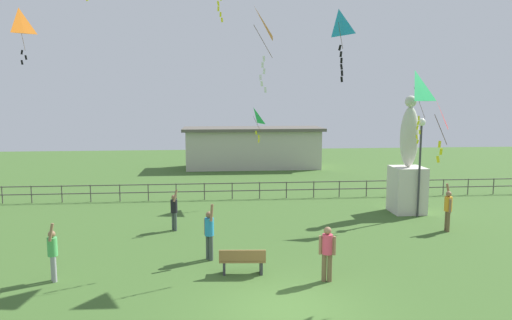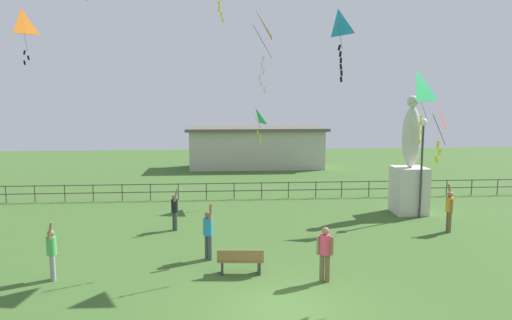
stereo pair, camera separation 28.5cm
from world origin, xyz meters
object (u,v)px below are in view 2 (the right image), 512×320
(park_bench, at_px, (241,260))
(kite_8, at_px, (433,116))
(person_0, at_px, (325,250))
(statue_monument, at_px, (410,174))
(kite_5, at_px, (416,89))
(person_2, at_px, (208,231))
(person_3, at_px, (450,208))
(kite_1, at_px, (22,26))
(lamppost, at_px, (422,147))
(person_1, at_px, (175,209))
(kite_2, at_px, (255,117))
(kite_0, at_px, (338,26))
(kite_3, at_px, (253,28))
(person_4, at_px, (52,251))

(park_bench, bearing_deg, kite_8, -13.59)
(person_0, bearing_deg, kite_8, -10.19)
(statue_monument, height_order, kite_5, kite_5)
(person_2, relative_size, kite_8, 1.11)
(person_2, height_order, kite_8, kite_8)
(person_3, height_order, kite_8, kite_8)
(person_2, distance_m, kite_8, 8.31)
(kite_1, bearing_deg, lamppost, -3.06)
(park_bench, xyz_separation_m, person_1, (-2.61, 5.33, 0.46))
(lamppost, relative_size, kite_2, 2.57)
(kite_1, bearing_deg, person_0, -35.28)
(lamppost, bearing_deg, park_bench, -142.98)
(kite_1, bearing_deg, person_1, -18.90)
(person_0, height_order, kite_8, kite_8)
(park_bench, distance_m, kite_8, 7.40)
(lamppost, height_order, kite_5, kite_5)
(kite_2, xyz_separation_m, kite_8, (4.31, -11.66, 0.49))
(person_3, relative_size, kite_2, 1.11)
(lamppost, distance_m, person_0, 10.06)
(kite_1, bearing_deg, kite_0, -23.61)
(kite_5, bearing_deg, person_2, -151.02)
(person_1, xyz_separation_m, kite_8, (8.17, -6.68, 4.22))
(kite_1, relative_size, kite_8, 1.29)
(park_bench, height_order, person_3, person_3)
(person_3, bearing_deg, kite_3, -168.43)
(person_0, xyz_separation_m, kite_1, (-11.96, 8.46, 7.85))
(kite_8, bearing_deg, person_2, 156.88)
(kite_0, height_order, kite_5, kite_0)
(lamppost, xyz_separation_m, kite_5, (-0.39, 0.09, 2.68))
(park_bench, height_order, kite_1, kite_1)
(kite_0, height_order, kite_8, kite_0)
(statue_monument, distance_m, person_0, 10.40)
(lamppost, height_order, person_0, lamppost)
(park_bench, bearing_deg, kite_2, 83.09)
(kite_1, distance_m, kite_8, 17.83)
(person_0, distance_m, person_4, 8.50)
(person_2, bearing_deg, kite_0, 6.44)
(person_0, relative_size, kite_0, 0.69)
(park_bench, bearing_deg, lamppost, 37.02)
(person_1, xyz_separation_m, kite_3, (3.21, -2.90, 7.22))
(statue_monument, bearing_deg, person_2, -148.04)
(person_3, bearing_deg, kite_1, 169.29)
(lamppost, bearing_deg, kite_3, -152.83)
(kite_1, height_order, kite_3, kite_1)
(person_3, height_order, kite_0, kite_0)
(person_0, distance_m, person_2, 4.31)
(person_0, height_order, kite_0, kite_0)
(lamppost, relative_size, kite_0, 1.88)
(person_0, bearing_deg, kite_0, 71.31)
(park_bench, bearing_deg, person_1, 116.07)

